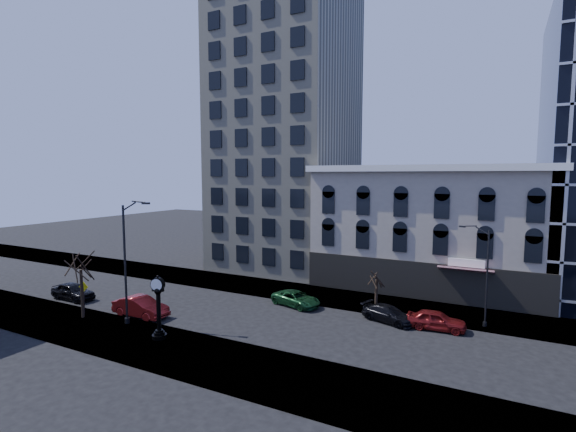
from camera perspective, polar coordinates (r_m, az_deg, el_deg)
The scene contains 16 objects.
ground at distance 35.62m, azimuth -5.98°, elevation -13.34°, with size 160.00×160.00×0.00m, color black.
sidewalk_far at distance 42.21m, azimuth 0.08°, elevation -10.19°, with size 160.00×6.00×0.12m, color gray.
sidewalk_near at distance 29.70m, azimuth -14.89°, elevation -17.34°, with size 160.00×6.00×0.12m, color gray.
cream_tower at distance 53.66m, azimuth -0.42°, elevation 13.93°, with size 15.90×15.40×42.50m.
victorian_row at distance 44.84m, azimuth 18.67°, elevation -1.80°, with size 22.60×11.19×12.50m.
street_clock at distance 31.17m, azimuth -17.27°, elevation -12.17°, with size 1.03×1.03×4.52m.
street_lamp_near at distance 33.60m, azimuth -20.52°, elevation -1.76°, with size 2.45×0.96×9.71m.
street_lamp_far at distance 34.67m, azimuth 24.78°, elevation -4.12°, with size 2.01×0.53×7.80m.
bare_tree_near at distance 37.21m, azimuth -26.54°, elevation -5.31°, with size 3.67×3.67×6.31m.
bare_tree_far at distance 36.82m, azimuth 12.02°, elevation -7.75°, with size 2.33×2.33×4.00m.
warning_sign at distance 38.82m, azimuth -26.16°, elevation -9.26°, with size 0.86×0.26×2.69m.
car_near_a at distance 44.25m, azimuth -27.33°, elevation -9.12°, with size 1.84×4.57×1.56m, color black.
car_near_b at distance 36.95m, azimuth -19.49°, elevation -11.62°, with size 1.71×4.91×1.62m, color maroon.
car_far_a at distance 37.63m, azimuth 1.11°, elevation -11.24°, with size 2.13×4.63×1.29m, color #143F1E.
car_far_b at distance 34.67m, azimuth 13.61°, elevation -12.90°, with size 1.79×4.40×1.28m, color black.
car_far_c at distance 34.04m, azimuth 19.62°, elevation -13.26°, with size 1.71×4.26×1.45m, color maroon.
Camera 1 is at (18.59, -28.11, 11.54)m, focal length 26.00 mm.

